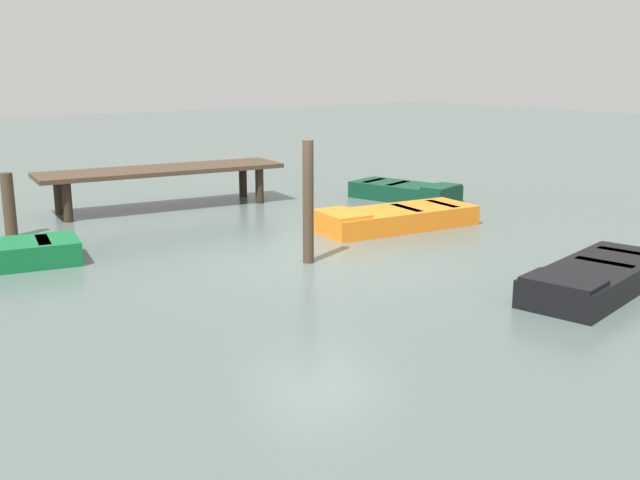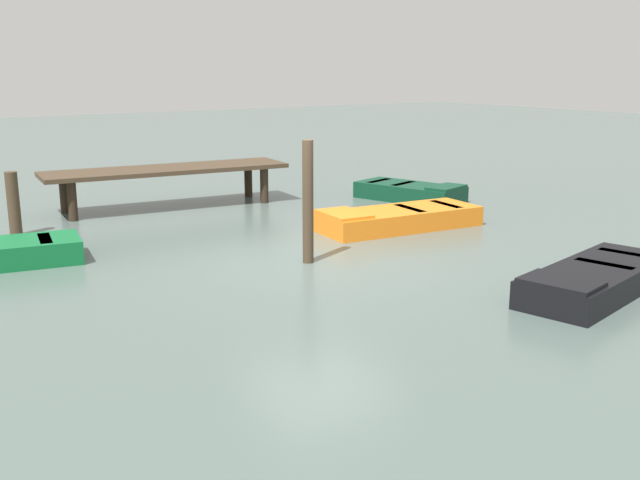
# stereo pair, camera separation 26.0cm
# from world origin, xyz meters

# --- Properties ---
(ground_plane) EXTENTS (80.00, 80.00, 0.00)m
(ground_plane) POSITION_xyz_m (0.00, 0.00, 0.00)
(ground_plane) COLOR #4C5B56
(dock_segment) EXTENTS (5.74, 2.00, 0.95)m
(dock_segment) POSITION_xyz_m (-0.28, 5.95, 0.83)
(dock_segment) COLOR #423323
(dock_segment) RESTS_ON ground_plane
(rowboat_orange) EXTENTS (3.49, 1.57, 0.46)m
(rowboat_orange) POSITION_xyz_m (2.73, 1.17, 0.22)
(rowboat_orange) COLOR orange
(rowboat_orange) RESTS_ON ground_plane
(rowboat_black) EXTENTS (3.29, 1.79, 0.46)m
(rowboat_black) POSITION_xyz_m (2.29, -3.86, 0.22)
(rowboat_black) COLOR black
(rowboat_black) RESTS_ON ground_plane
(rowboat_dark_green) EXTENTS (1.86, 2.86, 0.46)m
(rowboat_dark_green) POSITION_xyz_m (5.08, 3.49, 0.22)
(rowboat_dark_green) COLOR #0C3823
(rowboat_dark_green) RESTS_ON ground_plane
(mooring_piling_mid_right) EXTENTS (0.18, 0.18, 2.08)m
(mooring_piling_mid_right) POSITION_xyz_m (-0.26, -0.03, 1.04)
(mooring_piling_mid_right) COLOR #423323
(mooring_piling_mid_right) RESTS_ON ground_plane
(mooring_piling_mid_left) EXTENTS (0.24, 0.24, 1.26)m
(mooring_piling_mid_left) POSITION_xyz_m (-3.92, 4.89, 0.63)
(mooring_piling_mid_left) COLOR #423323
(mooring_piling_mid_left) RESTS_ON ground_plane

